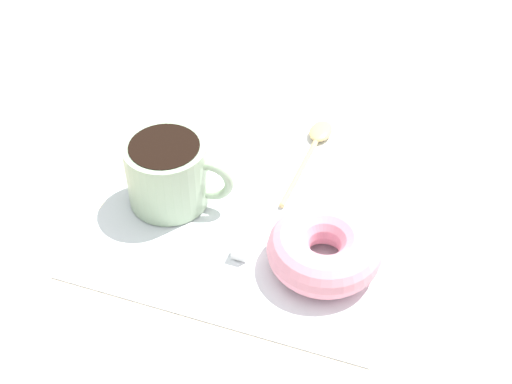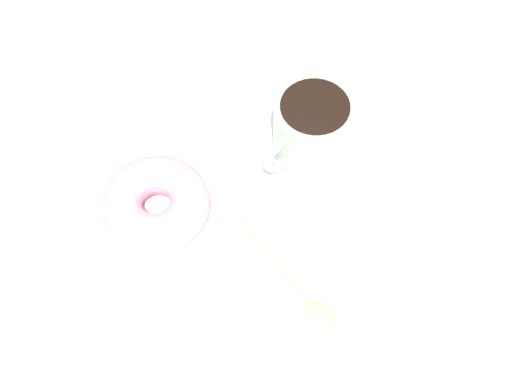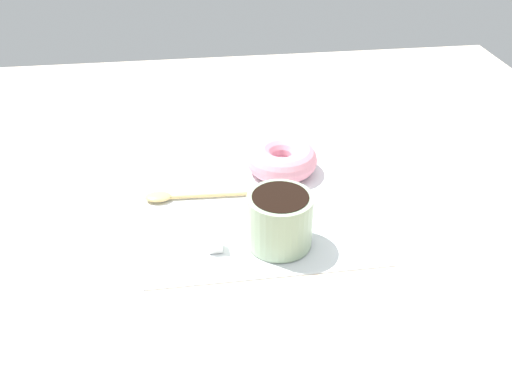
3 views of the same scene
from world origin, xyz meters
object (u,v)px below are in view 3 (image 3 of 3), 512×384
coffee_cup (279,218)px  sugar_cube_extra (302,193)px  spoon (174,196)px  sugar_cube (215,243)px  donut (282,159)px

coffee_cup → sugar_cube_extra: bearing=-27.4°
sugar_cube_extra → coffee_cup: bearing=152.6°
spoon → sugar_cube: sugar_cube is taller
spoon → sugar_cube_extra: sugar_cube_extra is taller
donut → sugar_cube: donut is taller
sugar_cube → sugar_cube_extra: size_ratio=1.25×
spoon → sugar_cube_extra: 17.49cm
coffee_cup → donut: coffee_cup is taller
donut → coffee_cup: bearing=169.1°
spoon → sugar_cube_extra: bearing=-96.6°
donut → sugar_cube: 20.21cm
spoon → coffee_cup: bearing=-131.5°
coffee_cup → sugar_cube_extra: coffee_cup is taller
donut → sugar_cube: size_ratio=5.89×
sugar_cube → sugar_cube_extra: 15.78cm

